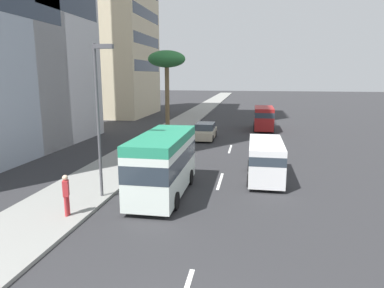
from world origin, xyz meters
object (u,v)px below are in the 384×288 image
van_fourth (264,117)px  pedestrian_near_lamp (131,153)px  car_third (205,132)px  palm_tree (167,61)px  minibus_lead (163,162)px  street_lamp (99,106)px  van_second (266,158)px  pedestrian_mid_block (66,193)px

van_fourth → pedestrian_near_lamp: bearing=153.9°
car_third → palm_tree: 8.30m
minibus_lead → palm_tree: (18.38, 4.31, 5.70)m
street_lamp → minibus_lead: bearing=-68.0°
van_second → pedestrian_mid_block: size_ratio=2.94×
pedestrian_near_lamp → palm_tree: 15.43m
pedestrian_mid_block → van_fourth: bearing=142.5°
van_second → palm_tree: size_ratio=0.63×
minibus_lead → car_third: bearing=-179.9°
van_second → car_third: van_second is taller
pedestrian_near_lamp → van_fourth: bearing=4.4°
car_third → street_lamp: (-17.08, 2.75, 3.90)m
van_second → pedestrian_mid_block: bearing=130.7°
car_third → pedestrian_near_lamp: bearing=-15.6°
van_fourth → palm_tree: size_ratio=0.62×
minibus_lead → car_third: (15.97, 0.02, -0.99)m
pedestrian_mid_block → pedestrian_near_lamp: bearing=161.1°
minibus_lead → pedestrian_near_lamp: bearing=-143.0°
car_third → van_fourth: (6.62, -5.67, 0.73)m
pedestrian_near_lamp → minibus_lead: bearing=-112.6°
van_fourth → pedestrian_mid_block: van_fourth is taller
van_second → palm_tree: bearing=32.9°
pedestrian_mid_block → minibus_lead: bearing=119.6°
pedestrian_mid_block → street_lamp: (2.57, -0.51, 3.48)m
minibus_lead → car_third: minibus_lead is taller
van_fourth → palm_tree: palm_tree is taller
van_second → pedestrian_near_lamp: van_second is taller
pedestrian_mid_block → palm_tree: (22.07, 1.02, 6.27)m
car_third → pedestrian_mid_block: pedestrian_mid_block is taller
pedestrian_mid_block → street_lamp: bearing=150.0°
car_third → van_second: bearing=23.0°
van_fourth → palm_tree: 12.34m
palm_tree → street_lamp: 19.76m
palm_tree → minibus_lead: bearing=-166.8°
minibus_lead → pedestrian_near_lamp: size_ratio=3.85×
car_third → pedestrian_mid_block: bearing=-9.4°
minibus_lead → car_third: 16.00m
van_fourth → street_lamp: street_lamp is taller
van_second → pedestrian_mid_block: 11.22m
pedestrian_mid_block → street_lamp: 4.35m
car_third → street_lamp: size_ratio=0.60×
van_second → street_lamp: street_lamp is taller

